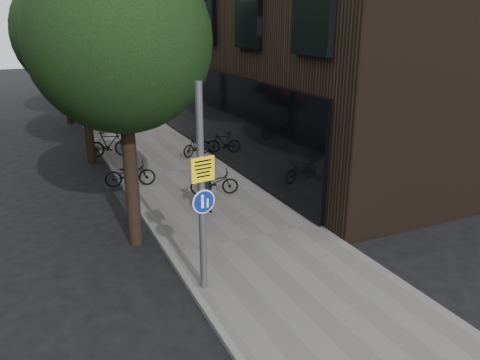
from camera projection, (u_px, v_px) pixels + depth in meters
ground at (306, 307)px, 9.89m from camera, size 120.00×120.00×0.00m
sidewalk at (177, 172)px, 18.58m from camera, size 4.50×60.00×0.12m
curb_edge at (120, 179)px, 17.69m from camera, size 0.15×60.00×0.13m
street_tree_near at (123, 49)px, 11.24m from camera, size 4.40×4.40×7.50m
street_tree_mid at (80, 38)px, 18.56m from camera, size 5.00×5.00×7.80m
street_tree_far at (61, 33)px, 26.31m from camera, size 5.00×5.00×7.80m
signpost at (201, 190)px, 9.71m from camera, size 0.52×0.15×4.53m
pedestrian at (205, 190)px, 14.18m from camera, size 0.62×0.49×1.52m
parked_bike_facade_near at (214, 182)px, 15.87m from camera, size 1.73×1.03×0.86m
parked_bike_facade_far at (197, 146)px, 20.42m from camera, size 1.57×0.96×0.91m
parked_bike_curb_near at (130, 174)px, 16.65m from camera, size 1.86×0.97×0.93m
parked_bike_curb_far at (109, 144)px, 20.26m from camera, size 1.91×0.83×1.11m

